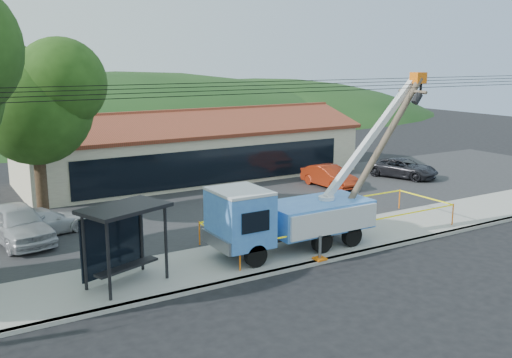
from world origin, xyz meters
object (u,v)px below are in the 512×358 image
object	(u,v)px
bus_shelter	(122,226)
car_dark	(403,179)
car_white	(44,237)
car_red	(329,188)
leaning_pole	(379,151)
car_silver	(19,244)
utility_truck	(288,215)

from	to	relation	value
bus_shelter	car_dark	xyz separation A→B (m)	(22.06, 8.37, -2.23)
bus_shelter	car_white	size ratio (longest dim) A/B	0.79
car_red	leaning_pole	bearing A→B (deg)	-118.84
leaning_pole	car_silver	xyz separation A→B (m)	(-13.98, 7.31, -3.99)
leaning_pole	utility_truck	bearing A→B (deg)	175.99
leaning_pole	bus_shelter	bearing A→B (deg)	178.42
utility_truck	car_dark	xyz separation A→B (m)	(15.05, 8.37, -1.64)
leaning_pole	car_red	distance (m)	10.75
leaning_pole	car_white	world-z (taller)	leaning_pole
car_silver	leaning_pole	bearing A→B (deg)	-37.28
utility_truck	car_red	size ratio (longest dim) A/B	2.59
car_red	car_dark	world-z (taller)	car_red
car_red	car_silver	bearing A→B (deg)	-177.50
car_silver	car_red	world-z (taller)	car_silver
car_red	car_white	world-z (taller)	car_red
leaning_pole	car_silver	distance (m)	16.27
leaning_pole	car_dark	world-z (taller)	leaning_pole
utility_truck	car_dark	world-z (taller)	utility_truck
car_silver	car_red	xyz separation A→B (m)	(18.39, 1.64, 0.00)
bus_shelter	car_silver	size ratio (longest dim) A/B	0.68
utility_truck	car_red	xyz separation A→B (m)	(8.96, 8.63, -1.64)
car_silver	car_white	world-z (taller)	car_silver
car_red	utility_truck	bearing A→B (deg)	-138.66
car_silver	car_dark	world-z (taller)	car_silver
leaning_pole	car_white	bearing A→B (deg)	148.59
utility_truck	car_white	world-z (taller)	utility_truck
utility_truck	car_dark	size ratio (longest dim) A/B	2.31
leaning_pole	car_red	world-z (taller)	leaning_pole
car_dark	leaning_pole	bearing A→B (deg)	-160.42
car_silver	car_dark	xyz separation A→B (m)	(24.48, 1.38, 0.00)
car_red	car_white	size ratio (longest dim) A/B	0.96
bus_shelter	leaning_pole	bearing A→B (deg)	-21.20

